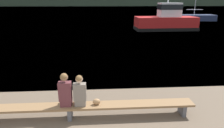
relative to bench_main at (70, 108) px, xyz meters
The scene contains 7 objects.
water_surface 122.06m from the bench_main, 89.88° to the left, with size 240.00×240.00×0.00m, color #386084.
bench_main is the anchor object (origin of this frame).
person_left 0.58m from the bench_main, behind, with size 0.38×0.38×1.08m.
person_right 0.62m from the bench_main, ahead, with size 0.38×0.37×1.00m.
shopping_bag 0.85m from the bench_main, ahead, with size 0.24×0.16×0.20m.
tugboat_red 21.06m from the bench_main, 63.91° to the left, with size 7.54×3.07×6.49m.
moored_sailboat 35.00m from the bench_main, 58.51° to the left, with size 6.67×2.72×9.48m.
Camera 1 is at (0.69, -2.61, 3.55)m, focal length 32.00 mm.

